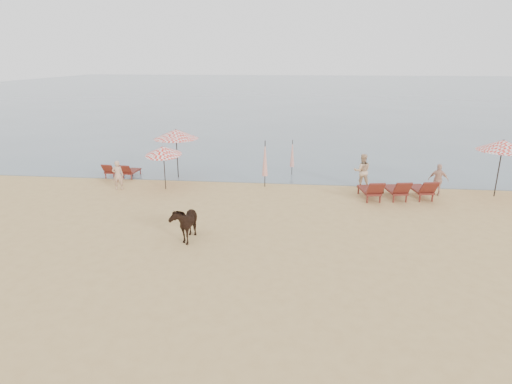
# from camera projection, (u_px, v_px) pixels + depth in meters

# --- Properties ---
(ground) EXTENTS (120.00, 120.00, 0.00)m
(ground) POSITION_uv_depth(u_px,v_px,m) (238.00, 275.00, 13.08)
(ground) COLOR tan
(ground) RESTS_ON ground
(sea) EXTENTS (160.00, 140.00, 0.06)m
(sea) POSITION_uv_depth(u_px,v_px,m) (295.00, 89.00, 88.90)
(sea) COLOR #51606B
(sea) RESTS_ON ground
(lounger_cluster_left) EXTENTS (1.71, 1.65, 0.58)m
(lounger_cluster_left) POSITION_uv_depth(u_px,v_px,m) (121.00, 170.00, 23.57)
(lounger_cluster_left) COLOR maroon
(lounger_cluster_left) RESTS_ON ground
(lounger_cluster_right) EXTENTS (3.46, 2.39, 0.70)m
(lounger_cluster_right) POSITION_uv_depth(u_px,v_px,m) (397.00, 189.00, 19.89)
(lounger_cluster_right) COLOR maroon
(lounger_cluster_right) RESTS_ON ground
(umbrella_open_left_a) EXTENTS (2.38, 2.38, 2.71)m
(umbrella_open_left_a) POSITION_uv_depth(u_px,v_px,m) (176.00, 134.00, 22.89)
(umbrella_open_left_a) COLOR black
(umbrella_open_left_a) RESTS_ON ground
(umbrella_open_left_b) EXTENTS (1.79, 1.83, 2.28)m
(umbrella_open_left_b) POSITION_uv_depth(u_px,v_px,m) (163.00, 151.00, 21.02)
(umbrella_open_left_b) COLOR black
(umbrella_open_left_b) RESTS_ON ground
(umbrella_open_right) EXTENTS (2.25, 2.25, 2.75)m
(umbrella_open_right) POSITION_uv_depth(u_px,v_px,m) (503.00, 145.00, 19.76)
(umbrella_open_right) COLOR black
(umbrella_open_right) RESTS_ON ground
(umbrella_closed_left) EXTENTS (0.29, 0.29, 2.40)m
(umbrella_closed_left) POSITION_uv_depth(u_px,v_px,m) (265.00, 159.00, 21.58)
(umbrella_closed_left) COLOR black
(umbrella_closed_left) RESTS_ON ground
(umbrella_closed_right) EXTENTS (0.25, 0.25, 2.02)m
(umbrella_closed_right) POSITION_uv_depth(u_px,v_px,m) (292.00, 154.00, 23.79)
(umbrella_closed_right) COLOR black
(umbrella_closed_right) RESTS_ON ground
(cow) EXTENTS (0.74, 1.60, 1.34)m
(cow) POSITION_uv_depth(u_px,v_px,m) (185.00, 222.00, 15.49)
(cow) COLOR black
(cow) RESTS_ON ground
(beachgoer_left) EXTENTS (0.61, 0.48, 1.48)m
(beachgoer_left) POSITION_uv_depth(u_px,v_px,m) (118.00, 175.00, 21.34)
(beachgoer_left) COLOR tan
(beachgoer_left) RESTS_ON ground
(beachgoer_right_a) EXTENTS (0.89, 0.72, 1.75)m
(beachgoer_right_a) POSITION_uv_depth(u_px,v_px,m) (362.00, 171.00, 21.59)
(beachgoer_right_a) COLOR #D2AB83
(beachgoer_right_a) RESTS_ON ground
(beachgoer_right_b) EXTENTS (0.96, 0.54, 1.55)m
(beachgoer_right_b) POSITION_uv_depth(u_px,v_px,m) (438.00, 180.00, 20.40)
(beachgoer_right_b) COLOR tan
(beachgoer_right_b) RESTS_ON ground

